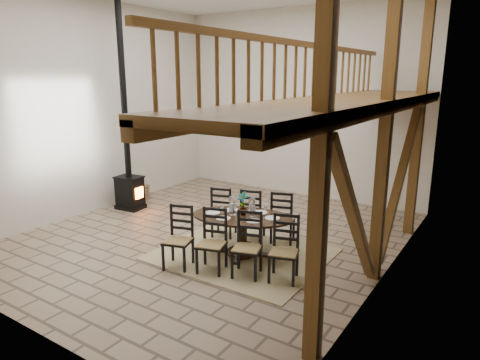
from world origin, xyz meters
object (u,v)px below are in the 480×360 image
Objects in this scene: log_basket at (136,199)px; dining_table at (241,236)px; wood_stove at (128,164)px; log_stack at (142,192)px.

dining_table is at bearing -16.65° from log_basket.
wood_stove is 12.60× the size of log_stack.
wood_stove reaches higher than log_stack.
log_basket is at bearing 145.80° from dining_table.
log_stack is at bearing 110.71° from wood_stove.
log_basket is 0.59m from log_stack.
wood_stove is 0.99m from log_basket.
log_stack is (-0.39, 0.78, -0.93)m from wood_stove.
log_basket reaches higher than log_stack.
dining_table reaches higher than log_stack.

